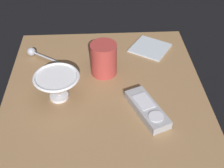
{
  "coord_description": "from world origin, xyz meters",
  "views": [
    {
      "loc": [
        -0.01,
        -0.66,
        0.62
      ],
      "look_at": [
        0.02,
        -0.0,
        0.06
      ],
      "focal_mm": 47.84,
      "sensor_mm": 36.0,
      "label": 1
    }
  ],
  "objects": [
    {
      "name": "teaspoon",
      "position": [
        -0.23,
        0.18,
        0.05
      ],
      "size": [
        0.13,
        0.1,
        0.03
      ],
      "color": "#A3A5B2",
      "rests_on": "table"
    },
    {
      "name": "coffee_mug",
      "position": [
        -0.0,
        0.08,
        0.09
      ],
      "size": [
        0.09,
        0.1,
        0.1
      ],
      "color": "#A53833",
      "rests_on": "table"
    },
    {
      "name": "folded_napkin",
      "position": [
        0.16,
        0.2,
        0.04
      ],
      "size": [
        0.16,
        0.16,
        0.01
      ],
      "color": "#B2BCC6",
      "rests_on": "table"
    },
    {
      "name": "ground_plane",
      "position": [
        0.0,
        0.0,
        0.0
      ],
      "size": [
        6.0,
        6.0,
        0.0
      ],
      "primitive_type": "plane",
      "color": "black"
    },
    {
      "name": "table",
      "position": [
        0.0,
        0.0,
        0.02
      ],
      "size": [
        0.58,
        0.63,
        0.04
      ],
      "color": "#936D47",
      "rests_on": "ground"
    },
    {
      "name": "cereal_bowl",
      "position": [
        -0.13,
        -0.03,
        0.08
      ],
      "size": [
        0.13,
        0.13,
        0.08
      ],
      "color": "silver",
      "rests_on": "table"
    },
    {
      "name": "tv_remote_near",
      "position": [
        0.11,
        -0.1,
        0.05
      ],
      "size": [
        0.11,
        0.17,
        0.03
      ],
      "color": "#9E9EA3",
      "rests_on": "table"
    }
  ]
}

